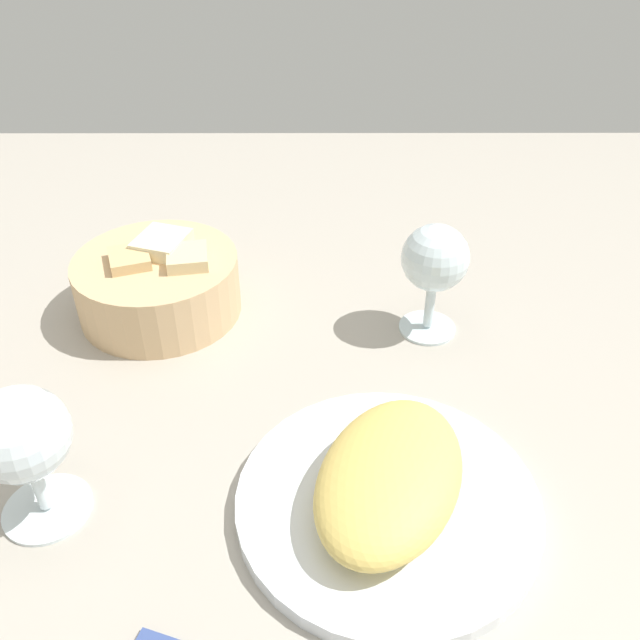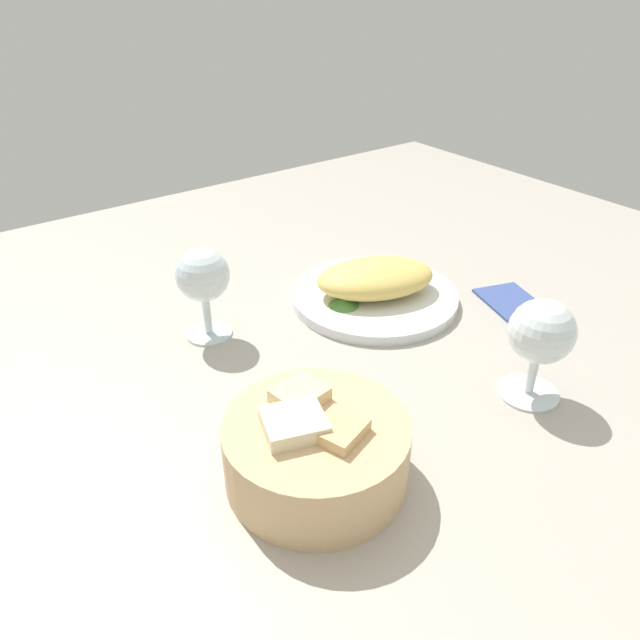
{
  "view_description": "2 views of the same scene",
  "coord_description": "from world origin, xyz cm",
  "px_view_note": "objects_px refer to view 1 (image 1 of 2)",
  "views": [
    {
      "loc": [
        -40.37,
        -7.39,
        43.02
      ],
      "look_at": [
        10.07,
        -7.5,
        5.57
      ],
      "focal_mm": 38.45,
      "sensor_mm": 36.0,
      "label": 1
    },
    {
      "loc": [
        43.05,
        42.11,
        41.98
      ],
      "look_at": [
        6.96,
        -6.9,
        4.64
      ],
      "focal_mm": 33.73,
      "sensor_mm": 36.0,
      "label": 2
    }
  ],
  "objects_px": {
    "wine_glass_far": "(23,441)",
    "plate": "(387,502)",
    "bread_basket": "(159,283)",
    "wine_glass_near": "(435,263)"
  },
  "relations": [
    {
      "from": "wine_glass_near",
      "to": "wine_glass_far",
      "type": "xyz_separation_m",
      "value": [
        -0.23,
        0.32,
        -0.0
      ]
    },
    {
      "from": "wine_glass_near",
      "to": "wine_glass_far",
      "type": "height_order",
      "value": "wine_glass_near"
    },
    {
      "from": "bread_basket",
      "to": "plate",
      "type": "bearing_deg",
      "value": -140.06
    },
    {
      "from": "wine_glass_far",
      "to": "bread_basket",
      "type": "bearing_deg",
      "value": -8.8
    },
    {
      "from": "plate",
      "to": "bread_basket",
      "type": "bearing_deg",
      "value": 39.94
    },
    {
      "from": "plate",
      "to": "wine_glass_near",
      "type": "height_order",
      "value": "wine_glass_near"
    },
    {
      "from": "plate",
      "to": "bread_basket",
      "type": "height_order",
      "value": "bread_basket"
    },
    {
      "from": "wine_glass_far",
      "to": "plate",
      "type": "bearing_deg",
      "value": -89.81
    },
    {
      "from": "wine_glass_near",
      "to": "bread_basket",
      "type": "bearing_deg",
      "value": 82.97
    },
    {
      "from": "bread_basket",
      "to": "wine_glass_far",
      "type": "xyz_separation_m",
      "value": [
        -0.26,
        0.04,
        0.04
      ]
    }
  ]
}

